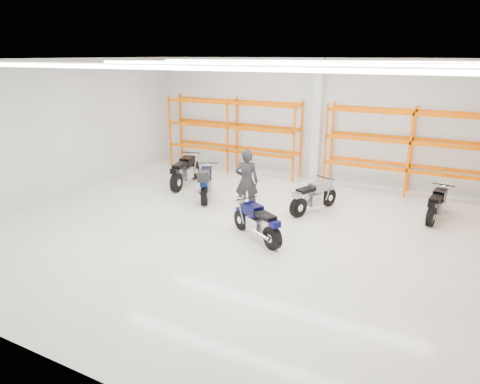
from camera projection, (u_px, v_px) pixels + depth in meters
The scene contains 11 objects.
ground at pixel (246, 232), 11.65m from camera, with size 14.00×14.00×0.00m, color beige.
room_shell at pixel (247, 110), 10.66m from camera, with size 14.02×12.02×4.51m.
motorcycle_main at pixel (258, 223), 11.01m from camera, with size 1.83×1.17×1.01m.
motorcycle_back_a at pixel (184, 172), 15.54m from camera, with size 0.78×2.30×1.14m.
motorcycle_back_b at pixel (206, 183), 14.11m from camera, with size 1.27×2.14×1.18m.
motorcycle_back_c at pixel (312, 197), 12.99m from camera, with size 0.98×1.95×1.00m.
motorcycle_back_d at pixel (437, 205), 12.39m from camera, with size 0.69×1.93×0.95m.
standing_man at pixel (247, 181), 12.85m from camera, with size 0.71×0.47×1.96m, color black.
structural_column at pixel (317, 121), 15.87m from camera, with size 0.32×0.32×4.50m, color white.
pallet_racking_back_left at pixel (232, 128), 17.22m from camera, with size 5.67×0.87×3.00m.
pallet_racking_back_right at pixel (411, 143), 14.23m from camera, with size 5.67×0.87×3.00m.
Camera 1 is at (4.80, -9.62, 4.62)m, focal length 32.00 mm.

